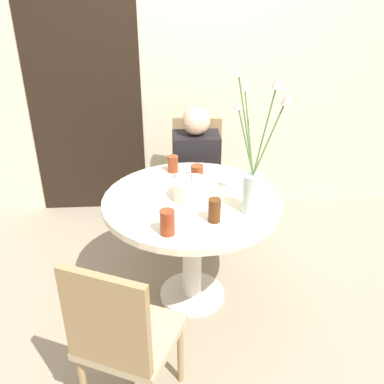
{
  "coord_description": "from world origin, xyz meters",
  "views": [
    {
      "loc": [
        -0.13,
        -2.17,
        1.89
      ],
      "look_at": [
        0.0,
        0.0,
        0.76
      ],
      "focal_mm": 40.0,
      "sensor_mm": 36.0,
      "label": 1
    }
  ],
  "objects_px": {
    "birthday_cake": "(192,190)",
    "side_plate": "(147,209)",
    "chair_near_front": "(197,170)",
    "flower_vase": "(255,168)",
    "drink_glass_1": "(214,210)",
    "person_woman": "(196,180)",
    "drink_glass_3": "(197,174)",
    "chair_far_back": "(121,335)",
    "drink_glass_2": "(173,164)",
    "drink_glass_0": "(167,222)"
  },
  "relations": [
    {
      "from": "drink_glass_2",
      "to": "chair_near_front",
      "type": "bearing_deg",
      "value": 69.12
    },
    {
      "from": "birthday_cake",
      "to": "drink_glass_1",
      "type": "bearing_deg",
      "value": -68.31
    },
    {
      "from": "chair_near_front",
      "to": "drink_glass_1",
      "type": "relative_size",
      "value": 6.97
    },
    {
      "from": "side_plate",
      "to": "chair_near_front",
      "type": "bearing_deg",
      "value": 70.92
    },
    {
      "from": "chair_far_back",
      "to": "drink_glass_1",
      "type": "distance_m",
      "value": 0.77
    },
    {
      "from": "chair_near_front",
      "to": "person_woman",
      "type": "distance_m",
      "value": 0.16
    },
    {
      "from": "birthday_cake",
      "to": "drink_glass_2",
      "type": "bearing_deg",
      "value": 104.7
    },
    {
      "from": "flower_vase",
      "to": "birthday_cake",
      "type": "bearing_deg",
      "value": 153.11
    },
    {
      "from": "chair_near_front",
      "to": "chair_far_back",
      "type": "xyz_separation_m",
      "value": [
        -0.44,
        -1.68,
        0.0
      ]
    },
    {
      "from": "flower_vase",
      "to": "drink_glass_1",
      "type": "distance_m",
      "value": 0.31
    },
    {
      "from": "flower_vase",
      "to": "side_plate",
      "type": "relative_size",
      "value": 4.4
    },
    {
      "from": "chair_near_front",
      "to": "drink_glass_3",
      "type": "distance_m",
      "value": 0.72
    },
    {
      "from": "chair_near_front",
      "to": "drink_glass_3",
      "type": "xyz_separation_m",
      "value": [
        -0.05,
        -0.66,
        0.28
      ]
    },
    {
      "from": "drink_glass_2",
      "to": "drink_glass_0",
      "type": "bearing_deg",
      "value": -93.39
    },
    {
      "from": "drink_glass_1",
      "to": "drink_glass_2",
      "type": "xyz_separation_m",
      "value": [
        -0.2,
        0.63,
        -0.01
      ]
    },
    {
      "from": "chair_near_front",
      "to": "drink_glass_2",
      "type": "bearing_deg",
      "value": -105.0
    },
    {
      "from": "chair_far_back",
      "to": "birthday_cake",
      "type": "distance_m",
      "value": 0.92
    },
    {
      "from": "birthday_cake",
      "to": "side_plate",
      "type": "relative_size",
      "value": 1.26
    },
    {
      "from": "birthday_cake",
      "to": "flower_vase",
      "type": "relative_size",
      "value": 0.29
    },
    {
      "from": "drink_glass_1",
      "to": "drink_glass_2",
      "type": "relative_size",
      "value": 1.18
    },
    {
      "from": "birthday_cake",
      "to": "flower_vase",
      "type": "bearing_deg",
      "value": -26.89
    },
    {
      "from": "birthday_cake",
      "to": "drink_glass_0",
      "type": "distance_m",
      "value": 0.39
    },
    {
      "from": "birthday_cake",
      "to": "drink_glass_3",
      "type": "bearing_deg",
      "value": 77.9
    },
    {
      "from": "chair_near_front",
      "to": "side_plate",
      "type": "relative_size",
      "value": 5.19
    },
    {
      "from": "drink_glass_3",
      "to": "person_woman",
      "type": "distance_m",
      "value": 0.58
    },
    {
      "from": "chair_near_front",
      "to": "birthday_cake",
      "type": "height_order",
      "value": "chair_near_front"
    },
    {
      "from": "chair_far_back",
      "to": "drink_glass_0",
      "type": "height_order",
      "value": "chair_far_back"
    },
    {
      "from": "chair_far_back",
      "to": "birthday_cake",
      "type": "bearing_deg",
      "value": -89.95
    },
    {
      "from": "drink_glass_1",
      "to": "person_woman",
      "type": "bearing_deg",
      "value": 91.57
    },
    {
      "from": "chair_near_front",
      "to": "birthday_cake",
      "type": "bearing_deg",
      "value": -90.1
    },
    {
      "from": "drink_glass_0",
      "to": "drink_glass_1",
      "type": "xyz_separation_m",
      "value": [
        0.25,
        0.11,
        -0.0
      ]
    },
    {
      "from": "drink_glass_1",
      "to": "drink_glass_2",
      "type": "bearing_deg",
      "value": 107.6
    },
    {
      "from": "chair_near_front",
      "to": "side_plate",
      "type": "height_order",
      "value": "chair_near_front"
    },
    {
      "from": "birthday_cake",
      "to": "drink_glass_0",
      "type": "xyz_separation_m",
      "value": [
        -0.14,
        -0.36,
        0.01
      ]
    },
    {
      "from": "side_plate",
      "to": "drink_glass_0",
      "type": "height_order",
      "value": "drink_glass_0"
    },
    {
      "from": "flower_vase",
      "to": "drink_glass_1",
      "type": "relative_size",
      "value": 5.91
    },
    {
      "from": "side_plate",
      "to": "birthday_cake",
      "type": "bearing_deg",
      "value": 25.17
    },
    {
      "from": "chair_far_back",
      "to": "flower_vase",
      "type": "height_order",
      "value": "flower_vase"
    },
    {
      "from": "drink_glass_0",
      "to": "drink_glass_2",
      "type": "bearing_deg",
      "value": 86.61
    },
    {
      "from": "flower_vase",
      "to": "side_plate",
      "type": "bearing_deg",
      "value": 175.58
    },
    {
      "from": "drink_glass_3",
      "to": "birthday_cake",
      "type": "bearing_deg",
      "value": -102.1
    },
    {
      "from": "flower_vase",
      "to": "person_woman",
      "type": "height_order",
      "value": "flower_vase"
    },
    {
      "from": "flower_vase",
      "to": "drink_glass_3",
      "type": "xyz_separation_m",
      "value": [
        -0.28,
        0.38,
        -0.2
      ]
    },
    {
      "from": "flower_vase",
      "to": "drink_glass_3",
      "type": "height_order",
      "value": "flower_vase"
    },
    {
      "from": "flower_vase",
      "to": "drink_glass_3",
      "type": "bearing_deg",
      "value": 126.04
    },
    {
      "from": "side_plate",
      "to": "drink_glass_2",
      "type": "xyz_separation_m",
      "value": [
        0.15,
        0.5,
        0.05
      ]
    },
    {
      "from": "flower_vase",
      "to": "drink_glass_2",
      "type": "distance_m",
      "value": 0.71
    },
    {
      "from": "drink_glass_1",
      "to": "person_woman",
      "type": "distance_m",
      "value": 1.02
    },
    {
      "from": "side_plate",
      "to": "drink_glass_3",
      "type": "relative_size",
      "value": 1.57
    },
    {
      "from": "person_woman",
      "to": "drink_glass_3",
      "type": "bearing_deg",
      "value": -93.33
    }
  ]
}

